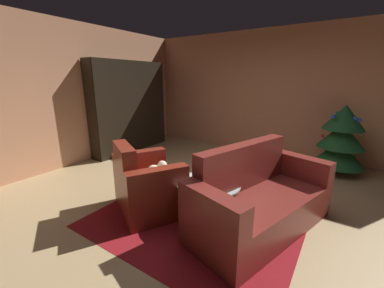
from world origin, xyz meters
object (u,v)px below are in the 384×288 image
at_px(bookshelf_unit, 135,107).
at_px(coffee_table, 208,186).
at_px(decorated_tree, 341,138).
at_px(couch_red, 259,201).
at_px(bottle_on_table, 216,180).
at_px(book_stack_on_table, 212,177).
at_px(armchair_red, 147,186).

bearing_deg(bookshelf_unit, coffee_table, -29.84).
bearing_deg(bookshelf_unit, decorated_tree, 11.93).
bearing_deg(couch_red, coffee_table, -163.52).
xyz_separation_m(bookshelf_unit, couch_red, (3.60, -1.57, -0.70)).
xyz_separation_m(bookshelf_unit, coffee_table, (3.03, -1.74, -0.59)).
height_order(coffee_table, bottle_on_table, bottle_on_table).
xyz_separation_m(couch_red, book_stack_on_table, (-0.54, -0.16, 0.23)).
bearing_deg(couch_red, decorated_tree, 74.84).
bearing_deg(book_stack_on_table, bottle_on_table, -45.19).
relative_size(book_stack_on_table, bottle_on_table, 0.72).
relative_size(bookshelf_unit, bottle_on_table, 6.89).
relative_size(bookshelf_unit, couch_red, 1.06).
relative_size(couch_red, bottle_on_table, 6.48).
bearing_deg(coffee_table, couch_red, 16.48).
relative_size(couch_red, decorated_tree, 1.55).
distance_m(coffee_table, decorated_tree, 2.93).
relative_size(bookshelf_unit, decorated_tree, 1.65).
bearing_deg(decorated_tree, coffee_table, -115.20).
bearing_deg(coffee_table, bottle_on_table, -36.79).
height_order(bookshelf_unit, coffee_table, bookshelf_unit).
bearing_deg(bottle_on_table, bookshelf_unit, 149.76).
bearing_deg(book_stack_on_table, decorated_tree, 65.34).
bearing_deg(bookshelf_unit, armchair_red, -41.65).
bearing_deg(bottle_on_table, couch_red, 36.51).
bearing_deg(book_stack_on_table, armchair_red, -161.38).
relative_size(coffee_table, bottle_on_table, 2.59).
xyz_separation_m(armchair_red, decorated_tree, (2.02, 2.90, 0.32)).
xyz_separation_m(bottle_on_table, decorated_tree, (1.07, 2.77, 0.06)).
distance_m(coffee_table, bottle_on_table, 0.27).
bearing_deg(armchair_red, couch_red, 17.82).
relative_size(coffee_table, decorated_tree, 0.62).
distance_m(couch_red, coffee_table, 0.61).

